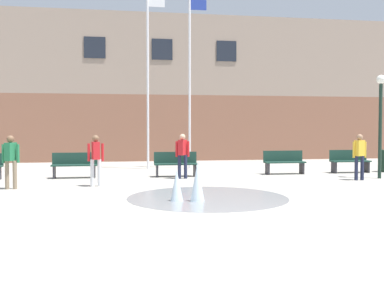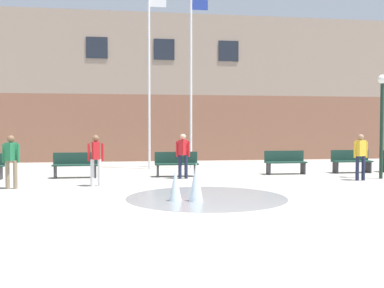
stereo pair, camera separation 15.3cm
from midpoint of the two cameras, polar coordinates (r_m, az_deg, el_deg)
ground_plane at (r=7.81m, az=7.52°, el=-11.51°), size 100.00×100.00×0.00m
library_building at (r=27.10m, az=-4.57°, el=6.67°), size 36.00×6.05×7.90m
splash_fountain at (r=11.40m, az=0.22°, el=-5.75°), size 4.19×4.19×0.97m
park_bench_left_of_flagpoles at (r=16.72m, az=-14.94°, el=-2.55°), size 1.60×0.44×0.91m
park_bench_center at (r=16.64m, az=-2.34°, el=-2.50°), size 1.60×0.44×0.91m
park_bench_under_right_flagpole at (r=17.84m, az=11.38°, el=-2.22°), size 1.60×0.44×0.91m
park_bench_far_right at (r=19.07m, az=19.17°, el=-2.02°), size 1.60×0.44×0.91m
teen_by_trashcan at (r=16.46m, az=20.25°, el=-1.10°), size 0.50×0.32×1.59m
adult_watching at (r=14.18m, az=-12.43°, el=-1.53°), size 0.50×0.38×1.59m
adult_in_red at (r=15.91m, az=-1.49°, el=-1.08°), size 0.50×0.39×1.59m
adult_near_bench at (r=14.31m, az=-22.32°, el=-1.61°), size 0.50×0.39×1.59m
flagpole_left at (r=19.77m, az=-5.78°, el=8.99°), size 0.80×0.10×7.87m
flagpole_right at (r=19.96m, az=-0.44°, el=8.85°), size 0.80×0.10×7.82m
lamp_post_right_lane at (r=17.30m, az=22.58°, el=3.96°), size 0.32×0.32×3.68m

